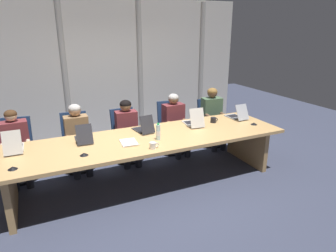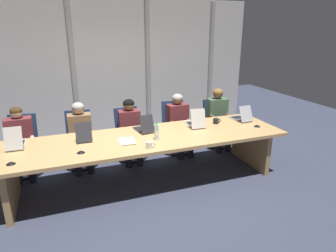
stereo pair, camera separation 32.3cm
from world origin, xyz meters
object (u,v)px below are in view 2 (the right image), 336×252
Objects in this scene: laptop_right_mid at (195,122)px; water_bottle_primary at (157,132)px; person_right_end at (218,115)px; conference_mic_middle at (81,152)px; office_chair_left_end at (24,152)px; laptop_left_mid at (84,135)px; coffee_mug_far at (149,145)px; office_chair_right_mid at (175,133)px; laptop_center at (144,128)px; coffee_mug_near at (216,121)px; office_chair_center at (130,139)px; office_chair_right_end at (216,128)px; office_chair_left_mid at (80,145)px; person_left_end at (20,139)px; person_center at (130,127)px; spiral_notepad at (127,141)px; laptop_right_end at (241,117)px; laptop_left_end at (16,142)px; person_right_mid at (179,121)px; conference_mic_left_side at (11,163)px; conference_mic_right_side at (257,126)px; person_left_mid at (81,132)px.

laptop_right_mid is 1.86× the size of water_bottle_primary.
person_right_end reaches higher than conference_mic_middle.
laptop_left_mid is at bearing 58.50° from office_chair_left_end.
office_chair_right_mid is at bearing 56.86° from coffee_mug_far.
laptop_center reaches higher than coffee_mug_near.
office_chair_right_mid reaches higher than office_chair_center.
office_chair_left_mid is at bearing -92.69° from office_chair_right_end.
person_left_end is at bearing -90.20° from office_chair_right_end.
person_center is (0.87, -0.16, 0.29)m from office_chair_left_mid.
person_left_end reaches higher than person_center.
person_center is (0.85, 0.63, -0.17)m from laptop_left_mid.
laptop_center reaches higher than spiral_notepad.
person_right_end reaches higher than laptop_right_end.
laptop_left_end reaches higher than coffee_mug_near.
person_right_mid is (2.71, -0.16, 0.30)m from office_chair_left_end.
person_right_mid is (-0.01, 0.66, -0.16)m from laptop_right_mid.
laptop_center is 1.93m from conference_mic_left_side.
conference_mic_right_side is at bearing -0.54° from water_bottle_primary.
office_chair_left_mid is at bearing 57.23° from conference_mic_left_side.
water_bottle_primary is (1.00, -1.04, 0.22)m from person_left_mid.
office_chair_right_mid is at bearing -72.66° from laptop_left_end.
office_chair_center is 8.20× the size of conference_mic_middle.
spiral_notepad is at bearing 8.66° from conference_mic_left_side.
office_chair_right_mid is (1.79, 0.00, 0.00)m from office_chair_left_mid.
conference_mic_left_side is (0.01, -1.21, 0.12)m from person_left_end.
spiral_notepad is at bearing 178.06° from conference_mic_right_side.
office_chair_right_mid is 0.85× the size of person_center.
person_left_mid reaches higher than office_chair_center.
person_left_mid is at bearing -89.32° from office_chair_right_end.
person_right_end is at bearing 92.41° from office_chair_left_mid.
coffee_mug_far is at bearing 162.37° from laptop_center.
office_chair_left_end is at bearing 164.95° from coffee_mug_near.
person_right_mid reaches higher than office_chair_right_mid.
office_chair_left_end is at bearing 122.34° from conference_mic_middle.
office_chair_left_end is 2.94× the size of spiral_notepad.
person_left_mid is 1.46m from water_bottle_primary.
person_right_mid is (1.79, 0.00, 0.00)m from person_left_mid.
office_chair_left_mid is (-0.95, 0.77, -0.46)m from laptop_center.
conference_mic_middle is at bearing -40.05° from office_chair_center.
coffee_mug_near is (3.10, -0.68, 0.15)m from person_left_end.
conference_mic_left_side is (-3.09, -0.54, -0.03)m from coffee_mug_near.
office_chair_left_mid is 8.46× the size of conference_mic_left_side.
person_center is at bearing -69.63° from laptop_left_end.
office_chair_center reaches higher than spiral_notepad.
conference_mic_right_side is at bearing 11.47° from person_right_end.
conference_mic_right_side is (2.76, -1.22, 0.42)m from office_chair_left_mid.
laptop_right_end is 0.46× the size of office_chair_left_end.
office_chair_left_end is at bearing -91.06° from person_center.
spiral_notepad is at bearing 30.94° from person_left_mid.
laptop_center is 0.44× the size of office_chair_left_end.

